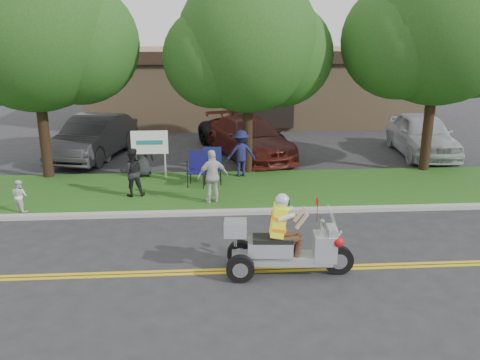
{
  "coord_description": "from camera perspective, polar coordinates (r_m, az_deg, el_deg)",
  "views": [
    {
      "loc": [
        -0.98,
        -10.51,
        5.06
      ],
      "look_at": [
        -0.12,
        2.0,
        1.32
      ],
      "focal_mm": 38.0,
      "sensor_mm": 36.0,
      "label": 1
    }
  ],
  "objects": [
    {
      "name": "grass_verge",
      "position": [
        16.52,
        -0.34,
        -1.04
      ],
      "size": [
        60.0,
        4.0,
        0.1
      ],
      "primitive_type": "cube",
      "color": "#295316",
      "rests_on": "ground"
    },
    {
      "name": "centerline_near",
      "position": [
        11.19,
        1.56,
        -10.27
      ],
      "size": [
        60.0,
        0.1,
        0.01
      ],
      "primitive_type": "cube",
      "color": "gold",
      "rests_on": "ground"
    },
    {
      "name": "tree_right",
      "position": [
        19.3,
        21.51,
        15.41
      ],
      "size": [
        6.86,
        5.6,
        8.07
      ],
      "color": "#332114",
      "rests_on": "ground"
    },
    {
      "name": "tree_mid",
      "position": [
        17.82,
        1.04,
        14.59
      ],
      "size": [
        5.88,
        4.8,
        7.05
      ],
      "color": "#332114",
      "rests_on": "ground"
    },
    {
      "name": "trike_scooter",
      "position": [
        10.89,
        4.82,
        -7.44
      ],
      "size": [
        2.78,
        0.96,
        1.82
      ],
      "rotation": [
        0.0,
        0.0,
        -0.08
      ],
      "color": "black",
      "rests_on": "ground"
    },
    {
      "name": "lawn_chair_a",
      "position": [
        16.69,
        -4.82,
        1.53
      ],
      "size": [
        0.69,
        0.71,
        1.12
      ],
      "rotation": [
        0.0,
        0.0,
        -0.18
      ],
      "color": "black",
      "rests_on": "grass_verge"
    },
    {
      "name": "parked_car_far_left",
      "position": [
        22.23,
        -15.57,
        4.85
      ],
      "size": [
        2.46,
        4.69,
        1.52
      ],
      "primitive_type": "imported",
      "rotation": [
        0.0,
        0.0,
        -0.15
      ],
      "color": "silver",
      "rests_on": "ground"
    },
    {
      "name": "spectator_chair_b",
      "position": [
        17.93,
        -10.94,
        2.85
      ],
      "size": [
        0.84,
        0.63,
        1.57
      ],
      "primitive_type": "imported",
      "rotation": [
        0.0,
        0.0,
        3.33
      ],
      "color": "black",
      "rests_on": "grass_verge"
    },
    {
      "name": "child_right",
      "position": [
        15.53,
        -23.51,
        -1.63
      ],
      "size": [
        0.57,
        0.53,
        0.93
      ],
      "primitive_type": "imported",
      "rotation": [
        0.0,
        0.0,
        2.63
      ],
      "color": "white",
      "rests_on": "grass_verge"
    },
    {
      "name": "business_sign",
      "position": [
        17.63,
        -10.11,
        3.89
      ],
      "size": [
        1.25,
        0.06,
        1.75
      ],
      "color": "silver",
      "rests_on": "ground"
    },
    {
      "name": "spectator_adult_right",
      "position": [
        14.94,
        -3.09,
        0.42
      ],
      "size": [
        1.01,
        0.65,
        1.59
      ],
      "primitive_type": "imported",
      "rotation": [
        0.0,
        0.0,
        3.45
      ],
      "color": "silver",
      "rests_on": "grass_verge"
    },
    {
      "name": "spectator_adult_mid",
      "position": [
        15.86,
        -12.03,
        0.86
      ],
      "size": [
        0.82,
        0.69,
        1.5
      ],
      "primitive_type": "imported",
      "rotation": [
        0.0,
        0.0,
        3.32
      ],
      "color": "black",
      "rests_on": "grass_verge"
    },
    {
      "name": "tree_left",
      "position": [
        18.37,
        -21.98,
        14.8
      ],
      "size": [
        6.62,
        5.4,
        7.78
      ],
      "color": "#332114",
      "rests_on": "ground"
    },
    {
      "name": "spectator_chair_a",
      "position": [
        17.66,
        0.1,
        3.03
      ],
      "size": [
        1.12,
        0.74,
        1.62
      ],
      "primitive_type": "imported",
      "rotation": [
        0.0,
        0.0,
        3.28
      ],
      "color": "#1A1B48",
      "rests_on": "grass_verge"
    },
    {
      "name": "parked_car_left",
      "position": [
        21.45,
        -16.07,
        4.65
      ],
      "size": [
        2.96,
        5.48,
        1.71
      ],
      "primitive_type": "imported",
      "rotation": [
        0.0,
        0.0,
        -0.23
      ],
      "color": "#2B2B2D",
      "rests_on": "ground"
    },
    {
      "name": "parked_car_right",
      "position": [
        20.76,
        1.08,
        4.75
      ],
      "size": [
        3.89,
        5.92,
        1.59
      ],
      "primitive_type": "imported",
      "rotation": [
        0.0,
        0.0,
        0.33
      ],
      "color": "#541A13",
      "rests_on": "ground"
    },
    {
      "name": "lawn_chair_b",
      "position": [
        16.97,
        -3.12,
        1.91
      ],
      "size": [
        0.62,
        0.65,
        1.17
      ],
      "rotation": [
        0.0,
        0.0,
        -0.01
      ],
      "color": "black",
      "rests_on": "grass_verge"
    },
    {
      "name": "commercial_building",
      "position": [
        29.79,
        1.86,
        10.72
      ],
      "size": [
        18.0,
        8.2,
        4.0
      ],
      "color": "#9E7F5B",
      "rests_on": "ground"
    },
    {
      "name": "curb",
      "position": [
        14.49,
        0.2,
        -3.59
      ],
      "size": [
        60.0,
        0.25,
        0.12
      ],
      "primitive_type": "cube",
      "color": "#A8A89E",
      "rests_on": "ground"
    },
    {
      "name": "parked_car_mid",
      "position": [
        21.94,
        0.23,
        5.13
      ],
      "size": [
        4.08,
        5.5,
        1.39
      ],
      "primitive_type": "imported",
      "rotation": [
        0.0,
        0.0,
        0.4
      ],
      "color": "black",
      "rests_on": "ground"
    },
    {
      "name": "centerline_far",
      "position": [
        11.33,
        1.48,
        -9.9
      ],
      "size": [
        60.0,
        0.1,
        0.01
      ],
      "primitive_type": "cube",
      "color": "gold",
      "rests_on": "ground"
    },
    {
      "name": "ground",
      "position": [
        11.71,
        1.29,
        -9.02
      ],
      "size": [
        120.0,
        120.0,
        0.0
      ],
      "primitive_type": "plane",
      "color": "#28282B",
      "rests_on": "ground"
    },
    {
      "name": "parked_car_far_right",
      "position": [
        22.41,
        19.75,
        4.84
      ],
      "size": [
        2.53,
        5.25,
        1.73
      ],
      "primitive_type": "imported",
      "rotation": [
        0.0,
        0.0,
        -0.1
      ],
      "color": "#B2B4B9",
      "rests_on": "ground"
    }
  ]
}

